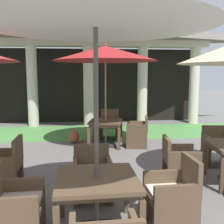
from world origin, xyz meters
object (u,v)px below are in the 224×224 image
object	(u,v)px
patio_chair_near_foreground_west	(15,207)
patio_chair_far_back_north	(109,125)
patio_umbrella_near_foreground	(95,14)
patio_chair_near_foreground_north	(92,174)
patio_chair_mid_left_east	(5,167)
patio_chair_mid_right_north	(217,146)
terracotta_urn	(74,137)
patio_umbrella_far_back	(105,54)
patio_chair_near_foreground_east	(173,196)
patio_chair_far_back_east	(138,132)
patio_table_far_back	(106,124)
patio_table_near_foreground	(97,184)
patio_chair_mid_right_west	(179,161)

from	to	relation	value
patio_chair_near_foreground_west	patio_chair_far_back_north	distance (m)	5.33
patio_umbrella_near_foreground	patio_chair_near_foreground_north	xyz separation A→B (m)	(-0.03, 0.96, -2.23)
patio_umbrella_near_foreground	patio_chair_near_foreground_north	distance (m)	2.43
patio_chair_near_foreground_north	patio_chair_mid_left_east	size ratio (longest dim) A/B	0.90
patio_chair_mid_right_north	terracotta_urn	bearing A→B (deg)	-28.02
patio_umbrella_far_back	terracotta_urn	distance (m)	2.50
patio_chair_near_foreground_east	patio_chair_near_foreground_west	bearing A→B (deg)	90.00
patio_chair_mid_left_east	patio_chair_far_back_east	world-z (taller)	patio_chair_mid_left_east
patio_chair_mid_right_north	terracotta_urn	xyz separation A→B (m)	(-3.17, 2.23, -0.22)
patio_chair_near_foreground_east	patio_table_far_back	distance (m)	4.20
patio_chair_near_foreground_west	patio_chair_far_back_north	size ratio (longest dim) A/B	1.00
patio_table_near_foreground	patio_chair_near_foreground_east	distance (m)	0.99
patio_chair_near_foreground_east	patio_chair_far_back_east	distance (m)	4.00
patio_chair_near_foreground_north	patio_chair_near_foreground_west	distance (m)	1.37
patio_chair_mid_right_west	patio_umbrella_far_back	xyz separation A→B (m)	(-1.11, 2.75, 2.08)
patio_chair_near_foreground_east	patio_chair_mid_right_west	xyz separation A→B (m)	(0.58, 1.42, -0.01)
patio_table_near_foreground	terracotta_urn	bearing A→B (deg)	95.57
patio_chair_far_back_east	patio_chair_mid_right_north	bearing A→B (deg)	-128.21
patio_chair_near_foreground_west	terracotta_urn	distance (m)	4.65
patio_chair_mid_left_east	patio_chair_far_back_north	world-z (taller)	patio_chair_mid_left_east
patio_umbrella_near_foreground	terracotta_urn	xyz separation A→B (m)	(-0.45, 4.59, -2.44)
patio_chair_mid_right_north	patio_umbrella_far_back	bearing A→B (deg)	-31.60
patio_chair_far_back_north	patio_chair_far_back_east	distance (m)	1.26
patio_table_far_back	patio_chair_near_foreground_east	bearing A→B (deg)	-82.76
patio_chair_mid_right_west	patio_chair_near_foreground_east	bearing A→B (deg)	-15.23
patio_umbrella_near_foreground	patio_chair_mid_right_north	distance (m)	4.23
patio_umbrella_near_foreground	patio_chair_far_back_north	size ratio (longest dim) A/B	3.24
patio_chair_mid_right_west	patio_chair_far_back_north	size ratio (longest dim) A/B	0.95
patio_chair_mid_right_north	patio_chair_far_back_east	xyz separation A→B (m)	(-1.41, 1.65, -0.00)
patio_umbrella_far_back	patio_chair_far_back_north	xyz separation A→B (m)	(0.17, 0.88, -2.09)
patio_chair_near_foreground_west	patio_umbrella_near_foreground	bearing A→B (deg)	90.00
patio_chair_mid_left_east	patio_chair_mid_right_west	size ratio (longest dim) A/B	1.10
patio_chair_mid_right_north	terracotta_urn	size ratio (longest dim) A/B	1.92
patio_chair_far_back_north	patio_table_far_back	bearing A→B (deg)	90.00
patio_chair_near_foreground_north	patio_chair_mid_right_north	distance (m)	3.09
patio_chair_near_foreground_east	patio_chair_near_foreground_north	bearing A→B (deg)	45.14
patio_chair_near_foreground_west	patio_umbrella_far_back	size ratio (longest dim) A/B	0.32
patio_chair_mid_left_east	patio_table_far_back	bearing A→B (deg)	-35.07
patio_umbrella_near_foreground	patio_chair_far_back_east	xyz separation A→B (m)	(1.31, 4.02, -2.22)
patio_table_near_foreground	patio_chair_mid_left_east	bearing A→B (deg)	136.97
patio_chair_mid_right_west	patio_chair_far_back_east	xyz separation A→B (m)	(-0.24, 2.57, -0.01)
patio_chair_near_foreground_west	patio_umbrella_far_back	bearing A→B (deg)	159.96
patio_table_near_foreground	patio_chair_mid_right_north	xyz separation A→B (m)	(2.73, 2.36, -0.23)
patio_chair_near_foreground_north	patio_chair_near_foreground_west	xyz separation A→B (m)	(-0.94, -0.99, 0.01)
patio_chair_far_back_north	patio_chair_near_foreground_north	bearing A→B (deg)	92.40
patio_chair_near_foreground_north	patio_chair_mid_right_west	size ratio (longest dim) A/B	0.99
patio_chair_mid_right_north	terracotta_urn	distance (m)	3.88
patio_umbrella_far_back	patio_chair_mid_left_east	bearing A→B (deg)	-123.80
patio_chair_near_foreground_east	patio_chair_far_back_north	bearing A→B (deg)	2.42
patio_chair_near_foreground_east	patio_chair_far_back_east	world-z (taller)	patio_chair_near_foreground_east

